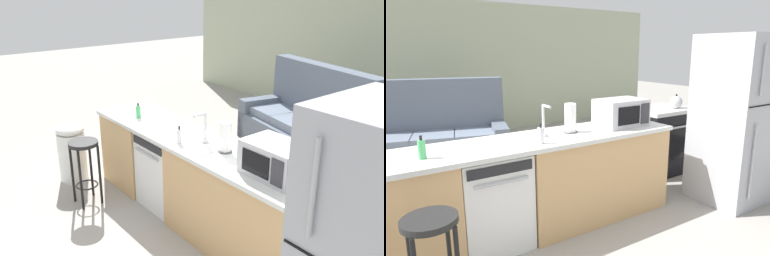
# 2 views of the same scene
# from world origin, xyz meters

# --- Properties ---
(ground_plane) EXTENTS (24.00, 24.00, 0.00)m
(ground_plane) POSITION_xyz_m (0.00, 0.00, 0.00)
(ground_plane) COLOR gray
(wall_back) EXTENTS (10.00, 0.06, 2.60)m
(wall_back) POSITION_xyz_m (0.30, 4.20, 1.30)
(wall_back) COLOR #A8B293
(wall_back) RESTS_ON ground_plane
(kitchen_counter) EXTENTS (2.94, 0.66, 0.90)m
(kitchen_counter) POSITION_xyz_m (0.24, 0.00, 0.42)
(kitchen_counter) COLOR tan
(kitchen_counter) RESTS_ON ground_plane
(dishwasher) EXTENTS (0.58, 0.61, 0.84)m
(dishwasher) POSITION_xyz_m (-0.25, -0.00, 0.42)
(dishwasher) COLOR white
(dishwasher) RESTS_ON ground_plane
(stove_range) EXTENTS (0.76, 0.68, 0.90)m
(stove_range) POSITION_xyz_m (2.35, 0.55, 0.45)
(stove_range) COLOR black
(stove_range) RESTS_ON ground_plane
(refrigerator) EXTENTS (0.72, 0.73, 1.84)m
(refrigerator) POSITION_xyz_m (2.35, -0.55, 0.92)
(refrigerator) COLOR #A8AAB2
(refrigerator) RESTS_ON ground_plane
(microwave) EXTENTS (0.50, 0.37, 0.28)m
(microwave) POSITION_xyz_m (1.18, -0.00, 1.04)
(microwave) COLOR #B7B7BC
(microwave) RESTS_ON kitchen_counter
(sink_faucet) EXTENTS (0.07, 0.18, 0.30)m
(sink_faucet) POSITION_xyz_m (0.29, 0.02, 1.03)
(sink_faucet) COLOR silver
(sink_faucet) RESTS_ON kitchen_counter
(paper_towel_roll) EXTENTS (0.14, 0.14, 0.28)m
(paper_towel_roll) POSITION_xyz_m (0.58, 0.02, 1.04)
(paper_towel_roll) COLOR #4C4C51
(paper_towel_roll) RESTS_ON kitchen_counter
(soap_bottle) EXTENTS (0.06, 0.06, 0.18)m
(soap_bottle) POSITION_xyz_m (0.16, -0.18, 0.97)
(soap_bottle) COLOR silver
(soap_bottle) RESTS_ON kitchen_counter
(dish_soap_bottle) EXTENTS (0.06, 0.06, 0.18)m
(dish_soap_bottle) POSITION_xyz_m (-0.76, -0.08, 0.97)
(dish_soap_bottle) COLOR #4CB266
(dish_soap_bottle) RESTS_ON kitchen_counter
(kettle) EXTENTS (0.21, 0.17, 0.19)m
(kettle) POSITION_xyz_m (2.52, 0.42, 0.99)
(kettle) COLOR #B2B2B7
(kettle) RESTS_ON stove_range
(bar_stool) EXTENTS (0.32, 0.32, 0.74)m
(bar_stool) POSITION_xyz_m (-0.85, -0.73, 0.54)
(bar_stool) COLOR black
(bar_stool) RESTS_ON ground_plane
(couch) EXTENTS (2.16, 1.36, 1.27)m
(couch) POSITION_xyz_m (-0.24, 2.41, 0.39)
(couch) COLOR #515B6B
(couch) RESTS_ON ground_plane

